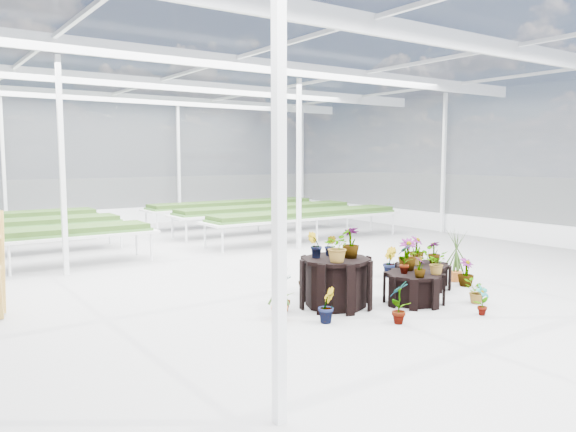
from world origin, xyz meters
TOP-DOWN VIEW (x-y plane):
  - ground_plane at (0.00, 0.00)m, footprint 24.00×24.00m
  - greenhouse_shell at (0.00, 0.00)m, footprint 18.00×24.00m
  - steel_frame at (0.00, 0.00)m, footprint 18.00×24.00m
  - nursery_benches at (0.00, 7.20)m, footprint 16.00×7.00m
  - plinth_tall at (0.03, -1.15)m, footprint 1.47×1.47m
  - plinth_mid at (1.23, -1.75)m, footprint 1.02×1.02m
  - plinth_low at (2.23, -1.05)m, footprint 1.20×1.20m
  - nursery_plants at (1.32, -1.10)m, footprint 4.88×3.22m

SIDE VIEW (x-z plane):
  - ground_plane at x=0.00m, z-range 0.00..0.00m
  - plinth_low at x=2.23m, z-range 0.00..0.45m
  - plinth_mid at x=1.23m, z-range 0.00..0.52m
  - plinth_tall at x=0.03m, z-range 0.00..0.81m
  - nursery_benches at x=0.00m, z-range 0.00..0.84m
  - nursery_plants at x=1.32m, z-range -0.14..1.18m
  - greenhouse_shell at x=0.00m, z-range 0.00..4.50m
  - steel_frame at x=0.00m, z-range 0.00..4.50m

